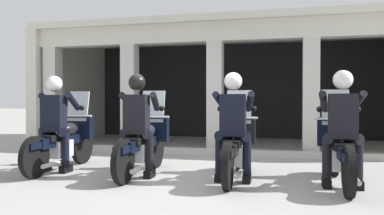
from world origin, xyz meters
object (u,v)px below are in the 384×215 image
at_px(police_officer_far_left, 55,115).
at_px(motorcycle_center_right, 236,145).
at_px(police_officer_center_right, 233,117).
at_px(police_officer_far_right, 343,118).
at_px(motorcycle_center_left, 144,143).
at_px(motorcycle_far_right, 339,148).
at_px(police_officer_center_left, 137,116).
at_px(motorcycle_far_left, 65,140).

relative_size(police_officer_far_left, motorcycle_center_right, 0.78).
relative_size(police_officer_center_right, police_officer_far_right, 1.00).
xyz_separation_m(motorcycle_center_left, motorcycle_far_right, (2.95, -0.04, 0.00)).
height_order(police_officer_center_right, police_officer_far_right, same).
bearing_deg(police_officer_center_left, motorcycle_far_left, 154.89).
xyz_separation_m(police_officer_center_left, police_officer_center_right, (1.48, -0.00, 0.00)).
distance_m(motorcycle_center_left, motorcycle_center_right, 1.48).
height_order(police_officer_far_left, police_officer_far_right, same).
bearing_deg(motorcycle_far_left, motorcycle_far_right, -4.88).
distance_m(motorcycle_far_left, motorcycle_center_right, 2.95).
distance_m(motorcycle_center_left, police_officer_far_right, 3.00).
bearing_deg(police_officer_center_right, motorcycle_center_right, 81.24).
xyz_separation_m(police_officer_center_left, police_officer_far_right, (2.95, -0.04, 0.00)).
xyz_separation_m(motorcycle_far_left, police_officer_center_left, (1.48, -0.36, 0.44)).
relative_size(police_officer_far_left, police_officer_center_right, 1.00).
bearing_deg(police_officer_far_left, motorcycle_center_right, 0.63).
relative_size(motorcycle_far_left, police_officer_center_right, 1.29).
relative_size(motorcycle_center_left, police_officer_far_right, 1.29).
height_order(motorcycle_center_left, police_officer_center_right, police_officer_center_right).
xyz_separation_m(motorcycle_far_right, police_officer_far_right, (-0.00, -0.28, 0.44)).
bearing_deg(police_officer_center_right, police_officer_center_left, 171.45).
height_order(police_officer_center_left, motorcycle_center_right, police_officer_center_left).
relative_size(police_officer_far_left, motorcycle_center_left, 0.78).
relative_size(police_officer_far_left, police_officer_center_left, 1.00).
xyz_separation_m(motorcycle_far_left, motorcycle_center_left, (1.48, -0.08, 0.00)).
height_order(motorcycle_center_left, motorcycle_far_right, same).
bearing_deg(motorcycle_center_right, motorcycle_center_left, 171.45).
height_order(motorcycle_center_left, police_officer_center_left, police_officer_center_left).
bearing_deg(motorcycle_center_left, police_officer_center_left, -101.69).
bearing_deg(police_officer_far_right, police_officer_far_left, 168.42).
xyz_separation_m(motorcycle_center_right, police_officer_center_right, (-0.00, -0.28, 0.44)).
xyz_separation_m(motorcycle_far_left, police_officer_center_right, (2.95, -0.36, 0.44)).
height_order(police_officer_far_left, motorcycle_far_right, police_officer_far_left).
distance_m(police_officer_far_left, police_officer_far_right, 4.43).
xyz_separation_m(motorcycle_center_left, police_officer_center_left, (-0.00, -0.28, 0.44)).
height_order(police_officer_far_left, police_officer_center_right, same).
distance_m(motorcycle_center_right, police_officer_far_right, 1.57).
bearing_deg(motorcycle_far_right, police_officer_far_left, 172.08).
bearing_deg(police_officer_far_left, police_officer_center_left, -6.30).
bearing_deg(motorcycle_center_left, motorcycle_center_right, -11.48).
bearing_deg(motorcycle_far_left, police_officer_far_right, -8.54).
height_order(motorcycle_far_left, motorcycle_center_left, same).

